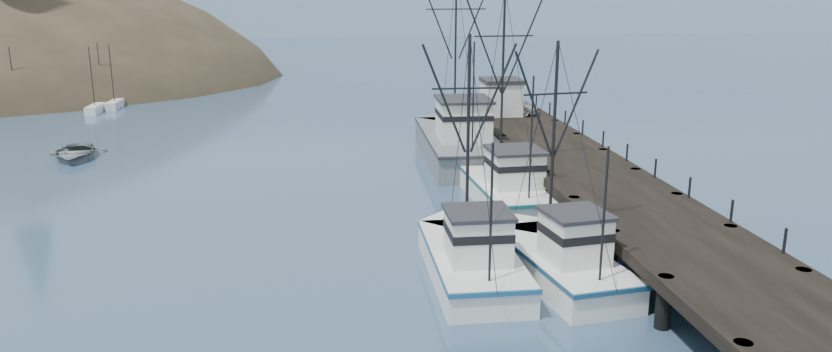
# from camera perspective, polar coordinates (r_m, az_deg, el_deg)

# --- Properties ---
(pier) EXTENTS (6.00, 44.00, 2.00)m
(pier) POSITION_cam_1_polar(r_m,az_deg,el_deg) (41.98, 13.25, 0.04)
(pier) COLOR black
(pier) RESTS_ON ground
(distant_ridge) EXTENTS (360.00, 40.00, 26.00)m
(distant_ridge) POSITION_cam_1_polar(r_m,az_deg,el_deg) (192.76, -3.85, 11.07)
(distant_ridge) COLOR #9EB2C6
(distant_ridge) RESTS_ON ground
(distant_ridge_far) EXTENTS (180.00, 25.00, 18.00)m
(distant_ridge_far) POSITION_cam_1_polar(r_m,az_deg,el_deg) (211.23, -18.00, 10.72)
(distant_ridge_far) COLOR silver
(distant_ridge_far) RESTS_ON ground
(moored_sailboats) EXTENTS (22.60, 17.20, 6.35)m
(moored_sailboats) POSITION_cam_1_polar(r_m,az_deg,el_deg) (83.91, -26.70, 5.12)
(moored_sailboats) COLOR white
(moored_sailboats) RESTS_ON ground
(trawler_near) EXTENTS (4.46, 9.84, 10.11)m
(trawler_near) POSITION_cam_1_polar(r_m,az_deg,el_deg) (31.70, 10.84, -6.28)
(trawler_near) COLOR white
(trawler_near) RESTS_ON ground
(trawler_mid) EXTENTS (3.51, 10.25, 10.36)m
(trawler_mid) POSITION_cam_1_polar(r_m,az_deg,el_deg) (31.44, 4.19, -6.23)
(trawler_mid) COLOR white
(trawler_mid) RESTS_ON ground
(trawler_far) EXTENTS (4.42, 11.93, 12.10)m
(trawler_far) POSITION_cam_1_polar(r_m,az_deg,el_deg) (42.57, 6.87, -0.68)
(trawler_far) COLOR white
(trawler_far) RESTS_ON ground
(work_vessel) EXTENTS (4.98, 16.01, 13.37)m
(work_vessel) POSITION_cam_1_polar(r_m,az_deg,el_deg) (52.06, 3.23, 2.69)
(work_vessel) COLOR slate
(work_vessel) RESTS_ON ground
(pier_shed) EXTENTS (3.00, 3.20, 2.80)m
(pier_shed) POSITION_cam_1_polar(r_m,az_deg,el_deg) (58.33, 6.58, 6.11)
(pier_shed) COLOR silver
(pier_shed) RESTS_ON pier
(pickup_truck) EXTENTS (5.44, 3.34, 1.41)m
(pickup_truck) POSITION_cam_1_polar(r_m,az_deg,el_deg) (58.51, 6.86, 5.41)
(pickup_truck) COLOR silver
(pickup_truck) RESTS_ON pier
(motorboat) EXTENTS (4.79, 6.12, 1.15)m
(motorboat) POSITION_cam_1_polar(r_m,az_deg,el_deg) (57.42, -24.75, 1.23)
(motorboat) COLOR slate
(motorboat) RESTS_ON ground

